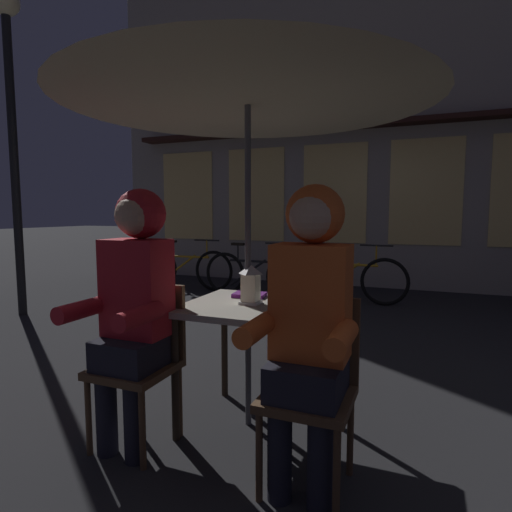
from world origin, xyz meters
TOP-DOWN VIEW (x-y plane):
  - ground_plane at (0.00, 0.00)m, footprint 60.00×60.00m
  - cafe_table at (0.00, 0.00)m, footprint 0.72×0.72m
  - patio_umbrella at (0.00, 0.00)m, footprint 2.10×2.10m
  - lantern at (0.02, 0.00)m, footprint 0.11×0.11m
  - chair_left at (-0.48, -0.37)m, footprint 0.40×0.40m
  - chair_right at (0.48, -0.37)m, footprint 0.40×0.40m
  - person_left_hooded at (-0.48, -0.43)m, footprint 0.45×0.56m
  - person_right_hooded at (0.48, -0.43)m, footprint 0.45×0.56m
  - shopfront_building at (0.20, 5.40)m, footprint 10.00×0.93m
  - street_lamp at (-3.70, 1.47)m, footprint 0.32×0.32m
  - bicycle_nearest at (-2.73, 3.78)m, footprint 1.68×0.12m
  - bicycle_second at (-1.41, 3.58)m, footprint 1.68×0.10m
  - bicycle_third at (-0.05, 3.70)m, footprint 1.68×0.08m
  - book at (-0.07, 0.19)m, footprint 0.22×0.16m

SIDE VIEW (x-z plane):
  - ground_plane at x=0.00m, z-range 0.00..0.00m
  - bicycle_nearest at x=-2.73m, z-range -0.07..0.77m
  - bicycle_second at x=-1.41m, z-range -0.07..0.77m
  - bicycle_third at x=-0.05m, z-range -0.07..0.77m
  - chair_left at x=-0.48m, z-range 0.05..0.92m
  - chair_right at x=0.48m, z-range 0.05..0.92m
  - cafe_table at x=0.00m, z-range 0.27..1.01m
  - book at x=-0.07m, z-range 0.74..0.76m
  - person_left_hooded at x=-0.48m, z-range 0.15..1.55m
  - person_right_hooded at x=0.48m, z-range 0.15..1.55m
  - lantern at x=0.02m, z-range 0.75..0.98m
  - patio_umbrella at x=0.00m, z-range 0.90..3.21m
  - street_lamp at x=-3.70m, z-range 0.77..4.65m
  - shopfront_building at x=0.20m, z-range -0.01..6.19m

